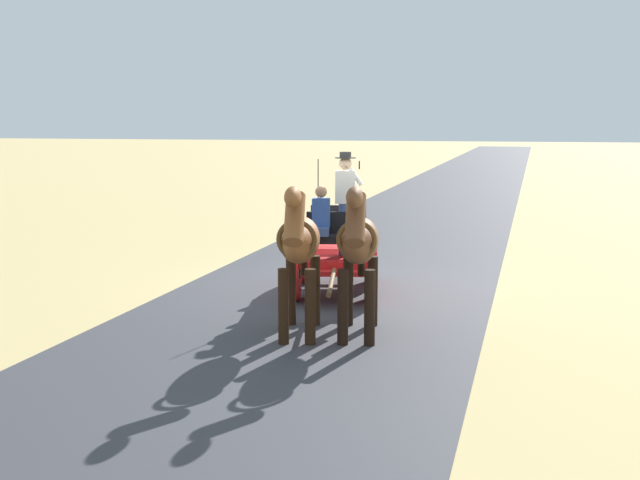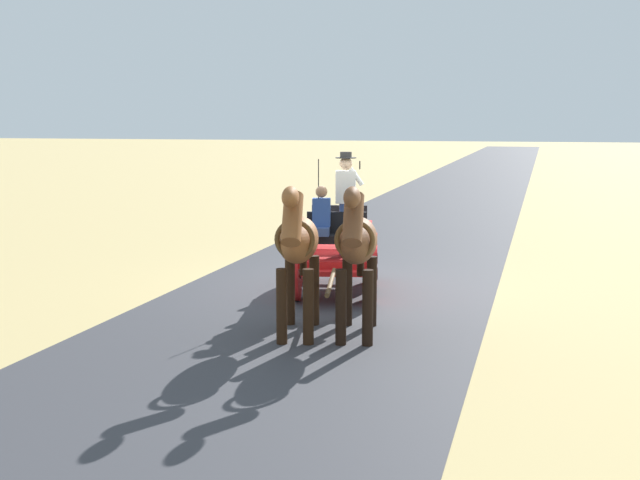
{
  "view_description": "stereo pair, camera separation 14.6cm",
  "coord_description": "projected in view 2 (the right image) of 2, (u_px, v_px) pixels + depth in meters",
  "views": [
    {
      "loc": [
        -3.44,
        14.57,
        3.06
      ],
      "look_at": [
        -0.06,
        1.6,
        1.1
      ],
      "focal_mm": 46.63,
      "sensor_mm": 36.0,
      "label": 1
    },
    {
      "loc": [
        -3.58,
        14.53,
        3.06
      ],
      "look_at": [
        -0.06,
        1.6,
        1.1
      ],
      "focal_mm": 46.63,
      "sensor_mm": 36.0,
      "label": 2
    }
  ],
  "objects": [
    {
      "name": "ground_plane",
      "position": [
        340.0,
        287.0,
        15.25
      ],
      "size": [
        200.0,
        200.0,
        0.0
      ],
      "primitive_type": "plane",
      "color": "tan"
    },
    {
      "name": "road_surface",
      "position": [
        340.0,
        287.0,
        15.25
      ],
      "size": [
        5.63,
        160.0,
        0.01
      ],
      "primitive_type": "cube",
      "color": "#38383D",
      "rests_on": "ground"
    },
    {
      "name": "horse_drawn_carriage",
      "position": [
        338.0,
        247.0,
        14.65
      ],
      "size": [
        1.86,
        4.51,
        2.5
      ],
      "color": "red",
      "rests_on": "ground"
    },
    {
      "name": "horse_near_side",
      "position": [
        357.0,
        245.0,
        11.55
      ],
      "size": [
        0.79,
        2.15,
        2.21
      ],
      "color": "brown",
      "rests_on": "ground"
    },
    {
      "name": "horse_off_side",
      "position": [
        298.0,
        244.0,
        11.61
      ],
      "size": [
        0.85,
        2.15,
        2.21
      ],
      "color": "brown",
      "rests_on": "ground"
    }
  ]
}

